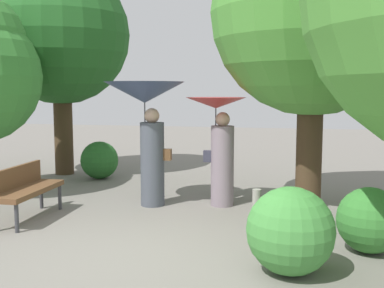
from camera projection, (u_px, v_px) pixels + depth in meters
name	position (u px, v px, depth m)	size (l,w,h in m)	color
ground_plane	(144.00, 250.00, 5.91)	(40.00, 40.00, 0.00)	slate
person_left	(147.00, 112.00, 8.06)	(1.39, 1.39, 2.16)	#474C56
person_right	(219.00, 135.00, 8.09)	(1.05, 1.05, 1.90)	gray
park_bench	(24.00, 187.00, 7.28)	(0.55, 1.52, 0.83)	#38383D
tree_near_left	(60.00, 23.00, 10.92)	(3.25, 3.25, 5.49)	#42301E
bush_path_left	(370.00, 220.00, 5.78)	(0.82, 0.82, 0.82)	#387F33
bush_path_right	(99.00, 160.00, 10.66)	(0.86, 0.86, 0.86)	#235B23
bush_behind_bench	(290.00, 231.00, 5.10)	(0.97, 0.97, 0.97)	#428C3D
path_marker_post	(256.00, 213.00, 6.41)	(0.12, 0.12, 0.67)	gray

